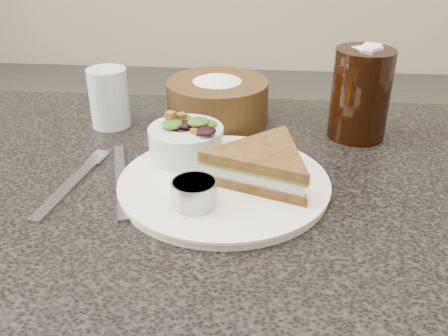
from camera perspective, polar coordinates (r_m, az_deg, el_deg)
dinner_plate at (r=0.67m, az=-0.00°, el=-1.83°), size 0.28×0.28×0.01m
sandwich at (r=0.65m, az=4.50°, el=0.35°), size 0.22×0.22×0.05m
salad_bowl at (r=0.71m, az=-4.37°, el=3.57°), size 0.14×0.14×0.06m
dressing_ramekin at (r=0.60m, az=-3.42°, el=-2.94°), size 0.07×0.07×0.03m
orange_wedge at (r=0.71m, az=2.19°, el=2.06°), size 0.10×0.10×0.03m
fork at (r=0.70m, az=-17.30°, el=-1.99°), size 0.04×0.17×0.00m
knife at (r=0.70m, az=-11.72°, el=-1.27°), size 0.07×0.20×0.00m
bread_basket at (r=0.86m, az=-0.77°, el=8.45°), size 0.19×0.19×0.10m
cola_glass at (r=0.82m, az=15.38°, el=8.52°), size 0.11×0.11×0.15m
water_glass at (r=0.86m, az=-13.02°, el=7.83°), size 0.09×0.09×0.10m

